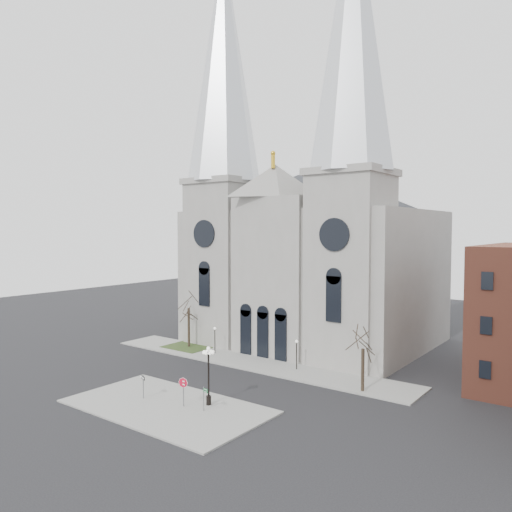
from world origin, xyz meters
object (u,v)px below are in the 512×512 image
Objects in this scene: stop_sign at (183,386)px; globe_lamp at (209,368)px; one_way_sign at (143,382)px; street_name_sign at (204,397)px.

stop_sign is 0.49× the size of globe_lamp.
one_way_sign is 1.06× the size of street_name_sign.
stop_sign reaches higher than one_way_sign.
stop_sign is 1.17× the size of one_way_sign.
globe_lamp is 2.52m from street_name_sign.
globe_lamp is 2.53× the size of street_name_sign.
stop_sign reaches higher than street_name_sign.
one_way_sign is at bearing -164.12° from stop_sign.
globe_lamp reaches higher than stop_sign.
street_name_sign is (0.69, -1.32, -2.03)m from globe_lamp.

